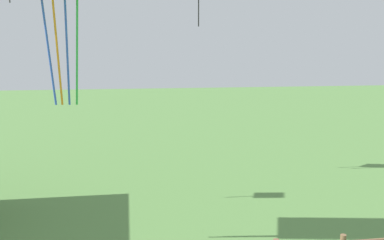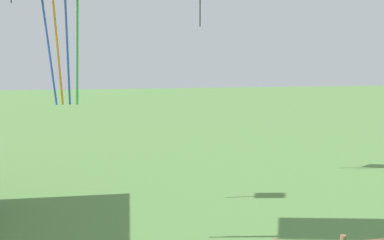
# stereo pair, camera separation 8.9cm
# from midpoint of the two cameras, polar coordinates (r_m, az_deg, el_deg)

# --- Properties ---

